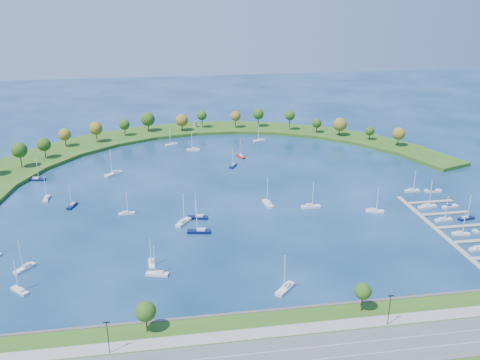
{
  "coord_description": "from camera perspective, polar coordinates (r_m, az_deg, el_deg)",
  "views": [
    {
      "loc": [
        -33.05,
        -234.52,
        95.58
      ],
      "look_at": [
        5.0,
        5.0,
        4.0
      ],
      "focal_mm": 38.84,
      "sensor_mm": 36.0,
      "label": 1
    }
  ],
  "objects": [
    {
      "name": "ground",
      "position": [
        255.4,
        -0.93,
        -1.29
      ],
      "size": [
        700.0,
        700.0,
        0.0
      ],
      "primitive_type": "plane",
      "color": "#07233E",
      "rests_on": "ground"
    },
    {
      "name": "south_shoreline",
      "position": [
        150.01,
        6.12,
        -18.54
      ],
      "size": [
        420.0,
        43.1,
        11.6
      ],
      "color": "#254D14",
      "rests_on": "ground"
    },
    {
      "name": "breakwater",
      "position": [
        298.91,
        -11.11,
        1.84
      ],
      "size": [
        286.74,
        247.64,
        2.0
      ],
      "color": "#254D14",
      "rests_on": "ground"
    },
    {
      "name": "breakwater_trees",
      "position": [
        330.76,
        -6.57,
        5.64
      ],
      "size": [
        242.01,
        87.43,
        14.59
      ],
      "color": "#382314",
      "rests_on": "breakwater"
    },
    {
      "name": "harbor_tower",
      "position": [
        365.5,
        -4.94,
        6.12
      ],
      "size": [
        2.6,
        2.6,
        4.19
      ],
      "color": "gray",
      "rests_on": "breakwater"
    },
    {
      "name": "dock_system",
      "position": [
        230.62,
        22.99,
        -5.47
      ],
      "size": [
        24.28,
        82.0,
        1.6
      ],
      "color": "gray",
      "rests_on": "ground"
    },
    {
      "name": "moored_boat_0",
      "position": [
        186.76,
        -9.07,
        -10.07
      ],
      "size": [
        8.2,
        4.29,
        11.61
      ],
      "rotation": [
        0.0,
        0.0,
        2.86
      ],
      "color": "silver",
      "rests_on": "ground"
    },
    {
      "name": "moored_boat_1",
      "position": [
        332.2,
        -7.54,
        3.94
      ],
      "size": [
        8.14,
        4.9,
        11.58
      ],
      "rotation": [
        0.0,
        0.0,
        3.51
      ],
      "color": "silver",
      "rests_on": "ground"
    },
    {
      "name": "moored_boat_3",
      "position": [
        305.82,
        0.11,
        2.65
      ],
      "size": [
        4.91,
        7.69,
        10.99
      ],
      "rotation": [
        0.0,
        0.0,
        1.98
      ],
      "color": "maroon",
      "rests_on": "ground"
    },
    {
      "name": "moored_boat_4",
      "position": [
        262.19,
        -20.49,
        -1.86
      ],
      "size": [
        2.31,
        8.0,
        11.73
      ],
      "rotation": [
        0.0,
        0.0,
        1.58
      ],
      "color": "silver",
      "rests_on": "ground"
    },
    {
      "name": "moored_boat_5",
      "position": [
        290.17,
        -0.76,
        1.64
      ],
      "size": [
        5.37,
        7.5,
        10.89
      ],
      "rotation": [
        0.0,
        0.0,
        4.21
      ],
      "color": "#09113D",
      "rests_on": "ground"
    },
    {
      "name": "moored_boat_6",
      "position": [
        235.64,
        -12.36,
        -3.52
      ],
      "size": [
        7.28,
        2.94,
        10.4
      ],
      "rotation": [
        0.0,
        0.0,
        0.14
      ],
      "color": "silver",
      "rests_on": "ground"
    },
    {
      "name": "moored_boat_7",
      "position": [
        190.06,
        -23.05,
        -11.04
      ],
      "size": [
        6.89,
        6.93,
        11.23
      ],
      "rotation": [
        0.0,
        0.0,
        2.35
      ],
      "color": "silver",
      "rests_on": "ground"
    },
    {
      "name": "moored_boat_8",
      "position": [
        226.96,
        -4.66,
        -4.03
      ],
      "size": [
        9.14,
        4.42,
        12.95
      ],
      "rotation": [
        0.0,
        0.0,
        2.91
      ],
      "color": "#09113D",
      "rests_on": "ground"
    },
    {
      "name": "moored_boat_9",
      "position": [
        193.54,
        -9.72,
        -8.94
      ],
      "size": [
        2.42,
        7.4,
        10.73
      ],
      "rotation": [
        0.0,
        0.0,
        4.76
      ],
      "color": "silver",
      "rests_on": "ground"
    },
    {
      "name": "moored_boat_10",
      "position": [
        203.06,
        -22.57,
        -8.85
      ],
      "size": [
        6.97,
        7.93,
        12.17
      ],
      "rotation": [
        0.0,
        0.0,
        4.04
      ],
      "color": "silver",
      "rests_on": "ground"
    },
    {
      "name": "moored_boat_11",
      "position": [
        214.31,
        -4.51,
        -5.58
      ],
      "size": [
        9.83,
        4.25,
        13.98
      ],
      "rotation": [
        0.0,
        0.0,
        2.97
      ],
      "color": "#09113D",
      "rests_on": "ground"
    },
    {
      "name": "moored_boat_12",
      "position": [
        223.0,
        -6.26,
        -4.56
      ],
      "size": [
        7.34,
        8.93,
        13.41
      ],
      "rotation": [
        0.0,
        0.0,
        0.96
      ],
      "color": "silver",
      "rests_on": "ground"
    },
    {
      "name": "moored_boat_13",
      "position": [
        320.19,
        -5.15,
        3.4
      ],
      "size": [
        8.15,
        3.24,
        11.66
      ],
      "rotation": [
        0.0,
        0.0,
        3.01
      ],
      "color": "silver",
      "rests_on": "ground"
    },
    {
      "name": "moored_boat_14",
      "position": [
        338.34,
        2.12,
        4.42
      ],
      "size": [
        8.12,
        4.42,
        11.5
      ],
      "rotation": [
        0.0,
        0.0,
        3.44
      ],
      "color": "silver",
      "rests_on": "ground"
    },
    {
      "name": "moored_boat_15",
      "position": [
        240.27,
        3.09,
        -2.54
      ],
      "size": [
        4.04,
        9.44,
        13.44
      ],
      "rotation": [
        0.0,
        0.0,
        1.74
      ],
      "color": "silver",
      "rests_on": "ground"
    },
    {
      "name": "moored_boat_16",
      "position": [
        176.99,
        5.0,
        -11.72
      ],
      "size": [
        8.22,
        8.47,
        13.56
      ],
      "rotation": [
        0.0,
        0.0,
        3.95
      ],
      "color": "silver",
      "rests_on": "ground"
    },
    {
      "name": "moored_boat_17",
      "position": [
        240.28,
        14.58,
        -3.23
      ],
      "size": [
        8.25,
        4.73,
        11.7
      ],
      "rotation": [
        0.0,
        0.0,
        -0.34
      ],
      "color": "silver",
      "rests_on": "ground"
    },
    {
      "name": "moored_boat_18",
      "position": [
        250.15,
        -17.95,
        -2.63
      ],
      "size": [
        4.31,
        7.74,
        10.97
      ],
      "rotation": [
        0.0,
        0.0,
        4.4
      ],
      "color": "#09113D",
      "rests_on": "ground"
    },
    {
      "name": "moored_boat_19",
      "position": [
        289.6,
        -21.37,
        0.13
      ],
      "size": [
        8.5,
        3.86,
        12.07
      ],
      "rotation": [
        0.0,
        0.0,
        6.09
      ],
      "color": "#09113D",
      "rests_on": "ground"
    },
    {
      "name": "moored_boat_20",
      "position": [
        239.07,
        7.77,
        -2.84
      ],
      "size": [
        8.8,
        2.63,
        12.87
      ],
      "rotation": [
        0.0,
        0.0,
        6.3
      ],
      "color": "silver",
      "rests_on": "ground"
    },
    {
      "name": "moored_boat_21",
      "position": [
        285.48,
        -13.71,
        0.72
      ],
      "size": [
        9.3,
        8.58,
        14.55
      ],
      "rotation": [
        0.0,
        0.0,
        3.86
      ],
      "color": "silver",
      "rests_on": "ground"
    },
    {
      "name": "docked_boat_2",
      "position": [
        220.81,
        24.79,
        -6.77
      ],
      "size": [
        8.29,
        3.37,
        11.84
      ],
      "rotation": [
        0.0,
        0.0,
        0.14
      ],
      "color": "silver",
      "rests_on": "ground"
    },
    {
      "name": "docked_boat_4",
      "position": [
        230.31,
        23.09,
        -5.38
      ],
      "size": [
        7.44,
        3.12,
        10.61
      ],
      "rotation": [
        0.0,
        0.0,
        -0.16
      ],
      "color": "silver",
      "rests_on": "ground"
    },
    {
      "name": "docked_boat_6",
      "position": [
        240.6,
        21.46,
        -4.02
      ],
      "size": [
        7.97,
        3.22,
        11.38
      ],
      "rotation": [
        0.0,
        0.0,
        0.14
      ],
      "color": "silver",
      "rests_on": "ground"
    },
    {
      "name": "docked_boat_7",
      "position": [
        245.89,
        23.59,
        -3.81
      ],
      "size": [
        7.85,
        3.41,
        11.16
      ],
      "rotation": [
        0.0,
        0.0,
        0.17
      ],
      "color": "#09113D",
      "rests_on": "ground"
    },
    {
      "name": "docked_boat_8",
      "position": [
        251.77,
        19.89,
        -2.7
      ],
      "size": [
        9.1,
        3.84,
        12.97
      ],
      "rotation": [
        0.0,
        0.0,
        0.16
      ],
      "color": "silver",
      "rests_on": "ground"
    },
    {
      "name": "docked_boat_9",
      "position": [
        256.09,
        22.07,
        -2.69
      ],
      "size": [
        7.81,
        3.2,
        1.55
      ],
      "rotation": [
        0.0,
        0.0,
        0.15
      ],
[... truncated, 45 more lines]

